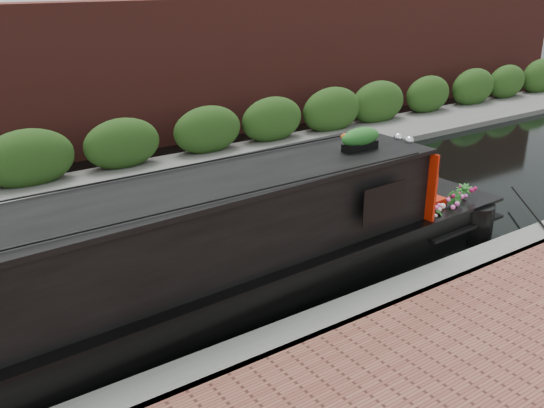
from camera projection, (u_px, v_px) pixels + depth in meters
ground at (231, 243)px, 11.24m from camera, size 80.00×80.00×0.00m
near_bank_coping at (350, 322)px, 8.72m from camera, size 40.00×0.60×0.50m
far_bank_path at (140, 182)px, 14.46m from camera, size 40.00×2.40×0.34m
far_hedge at (126, 173)px, 15.15m from camera, size 40.00×1.10×2.80m
far_brick_wall at (96, 153)px, 16.76m from camera, size 40.00×1.00×8.00m
narrowboat at (216, 260)px, 8.88m from camera, size 11.01×2.36×2.56m
rope_fender at (468, 213)px, 12.19m from camera, size 0.33×0.32×0.33m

